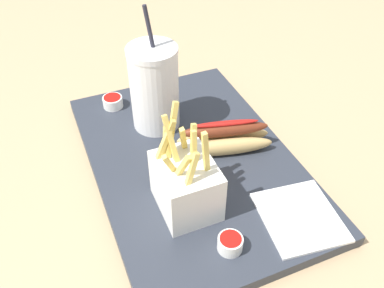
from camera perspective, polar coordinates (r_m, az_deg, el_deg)
ground_plane at (r=0.72m, az=0.00°, el=-3.58°), size 2.40×2.40×0.02m
food_tray at (r=0.71m, az=0.00°, el=-2.43°), size 0.49×0.32×0.02m
soda_cup at (r=0.73m, az=-5.20°, el=7.71°), size 0.09×0.09×0.22m
fries_basket at (r=0.59m, az=-0.86°, el=-5.55°), size 0.10×0.08×0.16m
hot_dog_1 at (r=0.70m, az=4.50°, el=0.77°), size 0.09×0.17×0.06m
ketchup_cup_1 at (r=0.82m, az=-10.86°, el=5.79°), size 0.04×0.04×0.02m
ketchup_cup_2 at (r=0.57m, az=5.28°, el=-13.40°), size 0.03×0.03×0.02m
napkin_stack at (r=0.63m, az=14.61°, el=-9.68°), size 0.13×0.12×0.00m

